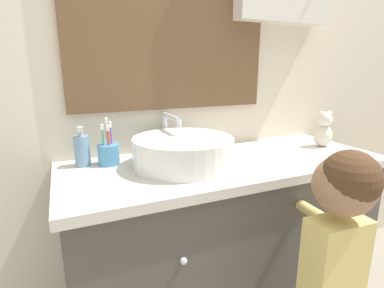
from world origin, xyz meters
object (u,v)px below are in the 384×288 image
object	(u,v)px
soap_dispenser	(82,150)
teddy_bear	(324,130)
sink_basin	(183,151)
toothbrush_holder	(109,153)
child_figure	(335,258)

from	to	relation	value
soap_dispenser	teddy_bear	bearing A→B (deg)	-7.84
sink_basin	toothbrush_holder	xyz separation A→B (m)	(-0.27, 0.13, -0.01)
toothbrush_holder	soap_dispenser	world-z (taller)	toothbrush_holder
sink_basin	soap_dispenser	distance (m)	0.39
sink_basin	teddy_bear	distance (m)	0.73
soap_dispenser	toothbrush_holder	bearing A→B (deg)	-13.83
sink_basin	teddy_bear	xyz separation A→B (m)	(0.73, -0.00, 0.02)
sink_basin	soap_dispenser	xyz separation A→B (m)	(-0.36, 0.15, 0.00)
toothbrush_holder	teddy_bear	xyz separation A→B (m)	(1.00, -0.13, 0.04)
teddy_bear	soap_dispenser	bearing A→B (deg)	172.16
sink_basin	soap_dispenser	bearing A→B (deg)	157.51
toothbrush_holder	teddy_bear	size ratio (longest dim) A/B	1.06
child_figure	teddy_bear	size ratio (longest dim) A/B	5.54
sink_basin	teddy_bear	size ratio (longest dim) A/B	2.55
soap_dispenser	child_figure	world-z (taller)	same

